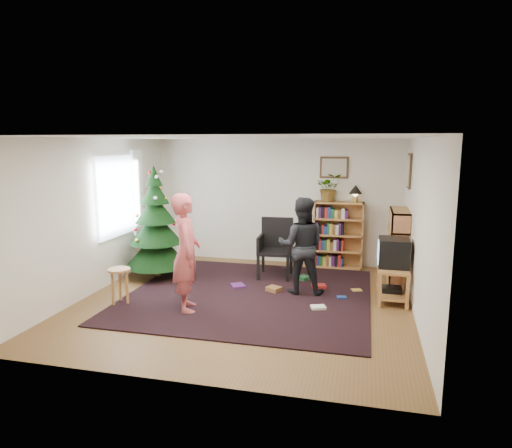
% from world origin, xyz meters
% --- Properties ---
extents(floor, '(5.00, 5.00, 0.00)m').
position_xyz_m(floor, '(0.00, 0.00, 0.00)').
color(floor, brown).
rests_on(floor, ground).
extents(ceiling, '(5.00, 5.00, 0.00)m').
position_xyz_m(ceiling, '(0.00, 0.00, 2.50)').
color(ceiling, white).
rests_on(ceiling, wall_back).
extents(wall_back, '(5.00, 0.02, 2.50)m').
position_xyz_m(wall_back, '(0.00, 2.50, 1.25)').
color(wall_back, silver).
rests_on(wall_back, floor).
extents(wall_front, '(5.00, 0.02, 2.50)m').
position_xyz_m(wall_front, '(0.00, -2.50, 1.25)').
color(wall_front, silver).
rests_on(wall_front, floor).
extents(wall_left, '(0.02, 5.00, 2.50)m').
position_xyz_m(wall_left, '(-2.50, 0.00, 1.25)').
color(wall_left, silver).
rests_on(wall_left, floor).
extents(wall_right, '(0.02, 5.00, 2.50)m').
position_xyz_m(wall_right, '(2.50, 0.00, 1.25)').
color(wall_right, silver).
rests_on(wall_right, floor).
extents(rug, '(3.80, 3.60, 0.02)m').
position_xyz_m(rug, '(0.00, 0.30, 0.01)').
color(rug, black).
rests_on(rug, floor).
extents(window_pane, '(0.04, 1.20, 1.40)m').
position_xyz_m(window_pane, '(-2.47, 0.60, 1.50)').
color(window_pane, silver).
rests_on(window_pane, wall_left).
extents(curtain, '(0.06, 0.35, 1.60)m').
position_xyz_m(curtain, '(-2.43, 1.30, 1.50)').
color(curtain, white).
rests_on(curtain, wall_left).
extents(picture_back, '(0.55, 0.03, 0.42)m').
position_xyz_m(picture_back, '(1.15, 2.48, 1.95)').
color(picture_back, '#4C3319').
rests_on(picture_back, wall_back).
extents(picture_right, '(0.03, 0.50, 0.60)m').
position_xyz_m(picture_right, '(2.48, 1.75, 1.95)').
color(picture_right, '#4C3319').
rests_on(picture_right, wall_right).
extents(christmas_tree, '(1.12, 1.12, 2.03)m').
position_xyz_m(christmas_tree, '(-1.88, 0.90, 0.85)').
color(christmas_tree, '#3F2816').
rests_on(christmas_tree, rug).
extents(bookshelf_back, '(0.95, 0.30, 1.30)m').
position_xyz_m(bookshelf_back, '(1.28, 2.34, 0.66)').
color(bookshelf_back, '#B76C41').
rests_on(bookshelf_back, floor).
extents(bookshelf_right, '(0.30, 0.95, 1.30)m').
position_xyz_m(bookshelf_right, '(2.34, 1.51, 0.66)').
color(bookshelf_right, '#B76C41').
rests_on(bookshelf_right, floor).
extents(tv_stand, '(0.46, 0.82, 0.55)m').
position_xyz_m(tv_stand, '(2.22, 0.59, 0.32)').
color(tv_stand, '#B76C41').
rests_on(tv_stand, floor).
extents(crt_tv, '(0.46, 0.50, 0.43)m').
position_xyz_m(crt_tv, '(2.22, 0.59, 0.77)').
color(crt_tv, black).
rests_on(crt_tv, tv_stand).
extents(armchair, '(0.61, 0.61, 1.07)m').
position_xyz_m(armchair, '(0.22, 1.47, 0.58)').
color(armchair, black).
rests_on(armchair, rug).
extents(stool, '(0.33, 0.33, 0.56)m').
position_xyz_m(stool, '(-1.80, -0.56, 0.43)').
color(stool, '#B76C41').
rests_on(stool, floor).
extents(person_standing, '(0.62, 0.74, 1.73)m').
position_xyz_m(person_standing, '(-0.72, -0.54, 0.86)').
color(person_standing, '#BF4C4E').
rests_on(person_standing, rug).
extents(person_by_chair, '(0.81, 0.66, 1.58)m').
position_xyz_m(person_by_chair, '(0.79, 0.60, 0.79)').
color(person_by_chair, black).
rests_on(person_by_chair, rug).
extents(potted_plant, '(0.56, 0.51, 0.54)m').
position_xyz_m(potted_plant, '(1.08, 2.34, 1.57)').
color(potted_plant, gray).
rests_on(potted_plant, bookshelf_back).
extents(table_lamp, '(0.25, 0.25, 0.33)m').
position_xyz_m(table_lamp, '(1.58, 2.34, 1.53)').
color(table_lamp, '#A57F33').
rests_on(table_lamp, bookshelf_back).
extents(floor_clutter, '(2.17, 1.58, 0.08)m').
position_xyz_m(floor_clutter, '(0.88, 0.66, 0.04)').
color(floor_clutter, '#A51E19').
rests_on(floor_clutter, rug).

